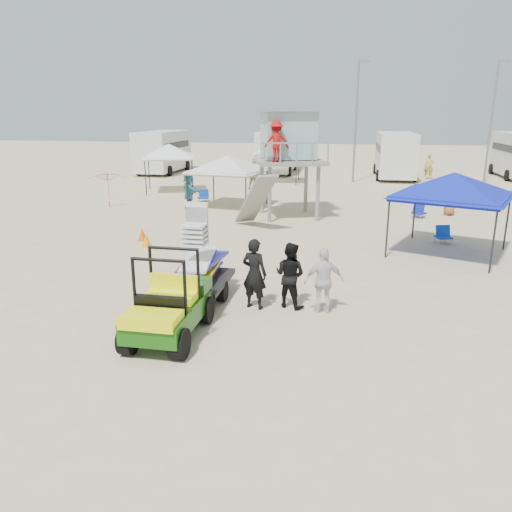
% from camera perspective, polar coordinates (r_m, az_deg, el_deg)
% --- Properties ---
extents(ground, '(140.00, 140.00, 0.00)m').
position_cam_1_polar(ground, '(10.16, -5.95, -11.61)').
color(ground, beige).
rests_on(ground, ground).
extents(utility_cart, '(1.31, 2.49, 1.88)m').
position_cam_1_polar(utility_cart, '(10.80, -10.18, -4.95)').
color(utility_cart, '#15520C').
rests_on(utility_cart, ground).
extents(surf_trailer, '(1.43, 2.62, 2.23)m').
position_cam_1_polar(surf_trailer, '(12.88, -6.60, -1.16)').
color(surf_trailer, black).
rests_on(surf_trailer, ground).
extents(man_left, '(0.74, 0.59, 1.78)m').
position_cam_1_polar(man_left, '(12.26, -0.19, -2.04)').
color(man_left, black).
rests_on(man_left, ground).
extents(man_mid, '(0.98, 0.88, 1.66)m').
position_cam_1_polar(man_mid, '(12.39, 3.89, -2.18)').
color(man_mid, black).
rests_on(man_mid, ground).
extents(man_right, '(1.03, 0.66, 1.63)m').
position_cam_1_polar(man_right, '(12.10, 7.76, -2.82)').
color(man_right, silver).
rests_on(man_right, ground).
extents(lifeguard_tower, '(3.76, 3.76, 4.74)m').
position_cam_1_polar(lifeguard_tower, '(23.14, 3.67, 13.18)').
color(lifeguard_tower, gray).
rests_on(lifeguard_tower, ground).
extents(canopy_blue, '(4.40, 4.40, 3.20)m').
position_cam_1_polar(canopy_blue, '(17.99, 21.71, 8.42)').
color(canopy_blue, black).
rests_on(canopy_blue, ground).
extents(canopy_white_a, '(3.76, 3.76, 3.04)m').
position_cam_1_polar(canopy_white_a, '(25.49, -3.23, 11.11)').
color(canopy_white_a, black).
rests_on(canopy_white_a, ground).
extents(canopy_white_b, '(3.61, 3.61, 3.28)m').
position_cam_1_polar(canopy_white_b, '(31.06, -9.96, 12.25)').
color(canopy_white_b, black).
rests_on(canopy_white_b, ground).
extents(canopy_white_c, '(2.95, 2.95, 3.21)m').
position_cam_1_polar(canopy_white_c, '(34.99, 2.58, 12.78)').
color(canopy_white_c, black).
rests_on(canopy_white_c, ground).
extents(umbrella_a, '(2.21, 2.24, 1.79)m').
position_cam_1_polar(umbrella_a, '(26.72, -16.56, 7.27)').
color(umbrella_a, '#B63313').
rests_on(umbrella_a, ground).
extents(umbrella_b, '(2.66, 2.66, 1.71)m').
position_cam_1_polar(umbrella_b, '(26.34, -0.20, 7.72)').
color(umbrella_b, gold).
rests_on(umbrella_b, ground).
extents(cone_near, '(0.34, 0.34, 0.50)m').
position_cam_1_polar(cone_near, '(19.45, -12.88, 2.46)').
color(cone_near, '#F85607').
rests_on(cone_near, ground).
extents(cone_far, '(0.34, 0.34, 0.50)m').
position_cam_1_polar(cone_far, '(18.46, -12.42, 1.76)').
color(cone_far, orange).
rests_on(cone_far, ground).
extents(beach_chair_a, '(0.71, 0.79, 0.64)m').
position_cam_1_polar(beach_chair_a, '(27.53, -6.04, 6.85)').
color(beach_chair_a, '#0E3A9E').
rests_on(beach_chair_a, ground).
extents(beach_chair_b, '(0.66, 0.72, 0.64)m').
position_cam_1_polar(beach_chair_b, '(19.94, 20.60, 2.34)').
color(beach_chair_b, '#1047B7').
rests_on(beach_chair_b, ground).
extents(beach_chair_c, '(0.73, 0.83, 0.64)m').
position_cam_1_polar(beach_chair_c, '(24.40, 18.09, 4.95)').
color(beach_chair_c, '#0E1BA0').
rests_on(beach_chair_c, ground).
extents(rv_far_left, '(2.64, 6.80, 3.25)m').
position_cam_1_polar(rv_far_left, '(41.38, -10.60, 11.84)').
color(rv_far_left, silver).
rests_on(rv_far_left, ground).
extents(rv_mid_left, '(2.65, 6.50, 3.25)m').
position_cam_1_polar(rv_mid_left, '(40.60, 2.42, 12.02)').
color(rv_mid_left, silver).
rests_on(rv_mid_left, ground).
extents(rv_mid_right, '(2.64, 7.00, 3.25)m').
position_cam_1_polar(rv_mid_right, '(38.86, 15.61, 11.27)').
color(rv_mid_right, silver).
rests_on(rv_mid_right, ground).
extents(light_pole_left, '(0.14, 0.14, 8.00)m').
position_cam_1_polar(light_pole_left, '(35.62, 11.34, 14.70)').
color(light_pole_left, slate).
rests_on(light_pole_left, ground).
extents(light_pole_right, '(0.14, 0.14, 8.00)m').
position_cam_1_polar(light_pole_right, '(38.28, 25.29, 13.59)').
color(light_pole_right, slate).
rests_on(light_pole_right, ground).
extents(distant_beachgoers, '(14.66, 15.45, 1.85)m').
position_cam_1_polar(distant_beachgoers, '(28.05, 3.93, 8.27)').
color(distant_beachgoers, '#B55C33').
rests_on(distant_beachgoers, ground).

